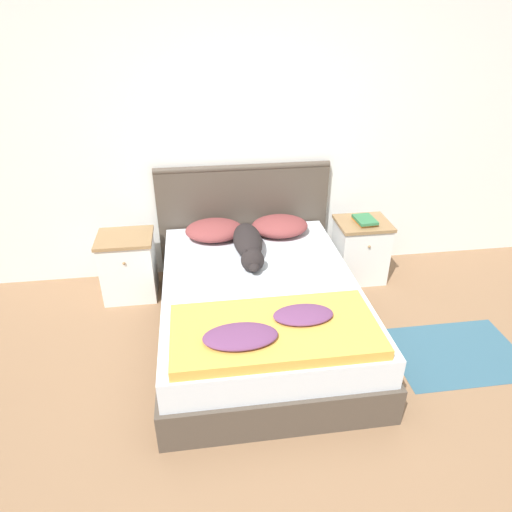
# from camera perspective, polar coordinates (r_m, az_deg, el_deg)

# --- Properties ---
(ground_plane) EXTENTS (16.00, 16.00, 0.00)m
(ground_plane) POSITION_cam_1_polar(r_m,az_deg,el_deg) (2.90, 6.01, -22.52)
(ground_plane) COLOR #896647
(wall_back) EXTENTS (9.00, 0.06, 2.55)m
(wall_back) POSITION_cam_1_polar(r_m,az_deg,el_deg) (4.01, -0.24, 14.97)
(wall_back) COLOR white
(wall_back) RESTS_ON ground_plane
(bed) EXTENTS (1.46, 1.97, 0.49)m
(bed) POSITION_cam_1_polar(r_m,az_deg,el_deg) (3.46, 0.46, -6.62)
(bed) COLOR #4C4238
(bed) RESTS_ON ground_plane
(headboard) EXTENTS (1.54, 0.06, 1.04)m
(headboard) POSITION_cam_1_polar(r_m,az_deg,el_deg) (4.17, -1.55, 4.85)
(headboard) COLOR #4C4238
(headboard) RESTS_ON ground_plane
(nightstand_left) EXTENTS (0.46, 0.40, 0.57)m
(nightstand_left) POSITION_cam_1_polar(r_m,az_deg,el_deg) (4.05, -15.63, -1.20)
(nightstand_left) COLOR white
(nightstand_left) RESTS_ON ground_plane
(nightstand_right) EXTENTS (0.46, 0.40, 0.57)m
(nightstand_right) POSITION_cam_1_polar(r_m,az_deg,el_deg) (4.26, 12.87, 0.75)
(nightstand_right) COLOR white
(nightstand_right) RESTS_ON ground_plane
(pillow_left) EXTENTS (0.49, 0.39, 0.15)m
(pillow_left) POSITION_cam_1_polar(r_m,az_deg,el_deg) (3.91, -5.26, 3.26)
(pillow_left) COLOR brown
(pillow_left) RESTS_ON bed
(pillow_right) EXTENTS (0.49, 0.39, 0.15)m
(pillow_right) POSITION_cam_1_polar(r_m,az_deg,el_deg) (3.97, 2.98, 3.77)
(pillow_right) COLOR brown
(pillow_right) RESTS_ON bed
(quilt) EXTENTS (1.25, 0.63, 0.13)m
(quilt) POSITION_cam_1_polar(r_m,az_deg,el_deg) (2.79, 2.19, -9.26)
(quilt) COLOR gold
(quilt) RESTS_ON bed
(dog) EXTENTS (0.23, 0.76, 0.20)m
(dog) POSITION_cam_1_polar(r_m,az_deg,el_deg) (3.62, -0.92, 1.48)
(dog) COLOR black
(dog) RESTS_ON bed
(book_stack) EXTENTS (0.19, 0.24, 0.05)m
(book_stack) POSITION_cam_1_polar(r_m,az_deg,el_deg) (4.11, 13.47, 4.37)
(book_stack) COLOR orange
(book_stack) RESTS_ON nightstand_right
(rug) EXTENTS (0.94, 0.68, 0.00)m
(rug) POSITION_cam_1_polar(r_m,az_deg,el_deg) (3.74, 23.69, -11.04)
(rug) COLOR #335B70
(rug) RESTS_ON ground_plane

